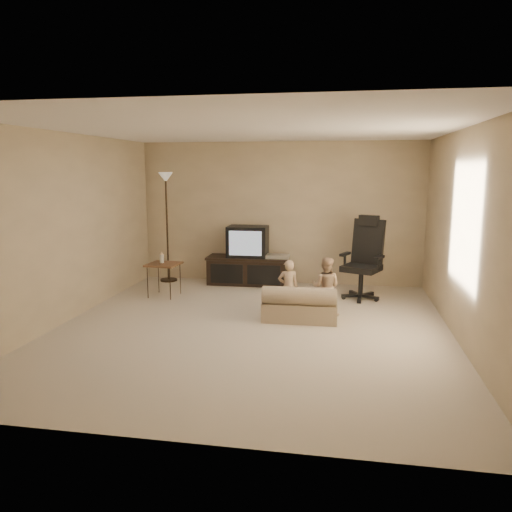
# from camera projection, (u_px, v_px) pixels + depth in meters

# --- Properties ---
(floor) EXTENTS (5.50, 5.50, 0.00)m
(floor) POSITION_uv_depth(u_px,v_px,m) (251.00, 329.00, 6.40)
(floor) COLOR beige
(floor) RESTS_ON ground
(room_shell) EXTENTS (5.50, 5.50, 5.50)m
(room_shell) POSITION_uv_depth(u_px,v_px,m) (251.00, 211.00, 6.14)
(room_shell) COLOR white
(room_shell) RESTS_ON floor
(tv_stand) EXTENTS (1.46, 0.56, 1.04)m
(tv_stand) POSITION_uv_depth(u_px,v_px,m) (248.00, 260.00, 8.83)
(tv_stand) COLOR black
(tv_stand) RESTS_ON floor
(office_chair) EXTENTS (0.79, 0.81, 1.31)m
(office_chair) POSITION_uv_depth(u_px,v_px,m) (363.00, 269.00, 7.85)
(office_chair) COLOR black
(office_chair) RESTS_ON floor
(side_table) EXTENTS (0.53, 0.53, 0.73)m
(side_table) POSITION_uv_depth(u_px,v_px,m) (164.00, 264.00, 7.97)
(side_table) COLOR brown
(side_table) RESTS_ON floor
(floor_lamp) EXTENTS (0.31, 0.31, 1.97)m
(floor_lamp) POSITION_uv_depth(u_px,v_px,m) (166.00, 202.00, 8.91)
(floor_lamp) COLOR #2F2215
(floor_lamp) RESTS_ON floor
(child_sofa) EXTENTS (1.01, 0.58, 0.49)m
(child_sofa) POSITION_uv_depth(u_px,v_px,m) (300.00, 306.00, 6.72)
(child_sofa) COLOR tan
(child_sofa) RESTS_ON floor
(toddler_left) EXTENTS (0.32, 0.26, 0.78)m
(toddler_left) POSITION_uv_depth(u_px,v_px,m) (288.00, 288.00, 6.96)
(toddler_left) COLOR tan
(toddler_left) RESTS_ON floor
(toddler_right) EXTENTS (0.43, 0.28, 0.83)m
(toddler_right) POSITION_uv_depth(u_px,v_px,m) (326.00, 287.00, 6.91)
(toddler_right) COLOR tan
(toddler_right) RESTS_ON floor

